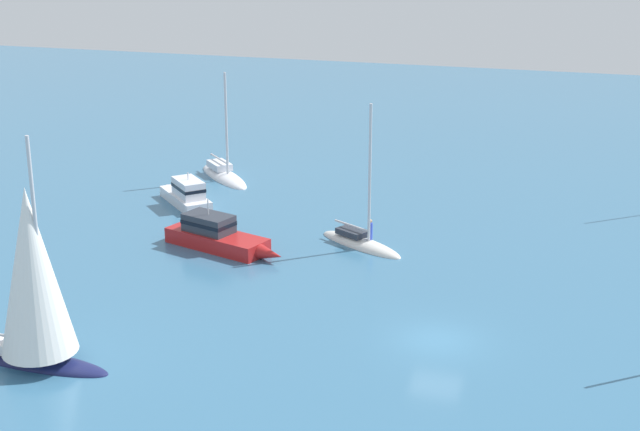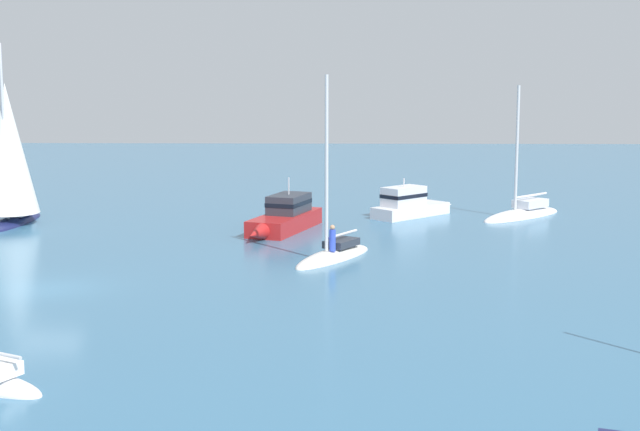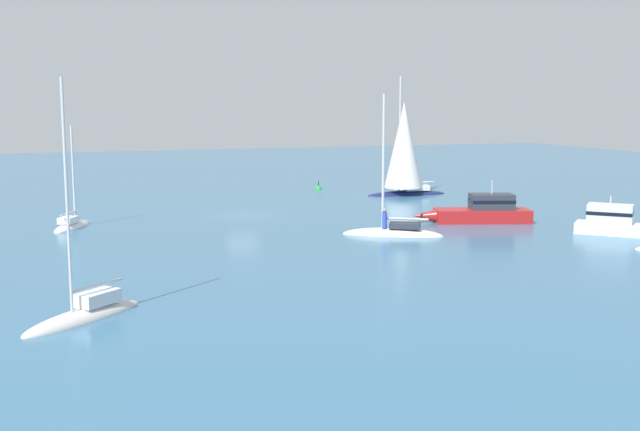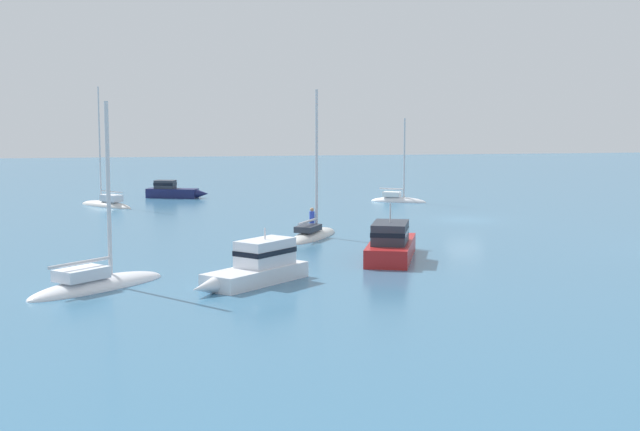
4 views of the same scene
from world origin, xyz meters
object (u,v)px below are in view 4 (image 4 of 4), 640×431
(motor_cruiser, at_px, (173,191))
(sloop, at_px, (97,285))
(sailboat_1, at_px, (313,235))
(yacht, at_px, (398,200))
(ketch, at_px, (107,204))
(motor_cruiser_2, at_px, (391,244))
(motor_cruiser_1, at_px, (257,266))

(motor_cruiser, bearing_deg, sloop, -76.17)
(sailboat_1, bearing_deg, motor_cruiser, 47.99)
(motor_cruiser, relative_size, sailboat_1, 0.58)
(yacht, height_order, sailboat_1, sailboat_1)
(sloop, xyz_separation_m, ketch, (-34.09, -1.74, 0.01))
(ketch, xyz_separation_m, motor_cruiser_2, (28.38, 16.73, 0.64))
(sloop, height_order, motor_cruiser_1, sloop)
(yacht, height_order, motor_cruiser_2, yacht)
(sloop, distance_m, yacht, 40.37)
(motor_cruiser, height_order, motor_cruiser_2, motor_cruiser_2)
(sloop, height_order, motor_cruiser_2, sloop)
(motor_cruiser_1, bearing_deg, sailboat_1, -153.51)
(sailboat_1, height_order, motor_cruiser_2, sailboat_1)
(sailboat_1, xyz_separation_m, motor_cruiser_1, (14.00, -4.74, 0.62))
(sloop, bearing_deg, ketch, 48.38)
(motor_cruiser, relative_size, yacht, 0.74)
(ketch, bearing_deg, motor_cruiser_2, 169.99)
(ketch, bearing_deg, sailboat_1, 173.97)
(yacht, xyz_separation_m, ketch, (-0.44, -24.04, 0.01))
(motor_cruiser, xyz_separation_m, motor_cruiser_2, (34.39, 11.37, 0.20))
(motor_cruiser_1, height_order, motor_cruiser_2, motor_cruiser_2)
(motor_cruiser, distance_m, motor_cruiser_1, 40.19)
(motor_cruiser_1, relative_size, ketch, 0.59)
(yacht, distance_m, motor_cruiser_1, 36.79)
(motor_cruiser, bearing_deg, motor_cruiser_1, -65.80)
(yacht, xyz_separation_m, sailboat_1, (19.57, -10.29, 0.02))
(motor_cruiser, height_order, ketch, ketch)
(ketch, bearing_deg, sloop, 142.39)
(motor_cruiser_2, bearing_deg, ketch, 48.92)
(sloop, bearing_deg, motor_cruiser_1, -43.90)
(sailboat_1, distance_m, motor_cruiser_1, 14.79)
(motor_cruiser, height_order, yacht, yacht)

